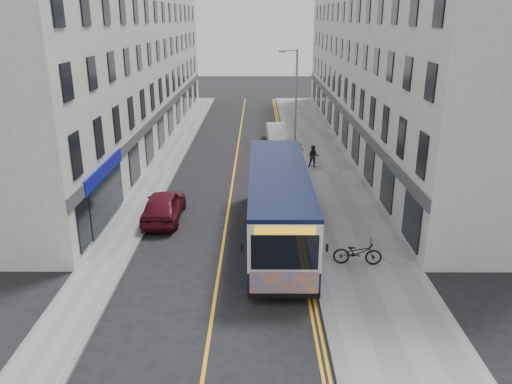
{
  "coord_description": "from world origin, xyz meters",
  "views": [
    {
      "loc": [
        1.61,
        -20.47,
        10.06
      ],
      "look_at": [
        1.53,
        3.49,
        1.6
      ],
      "focal_mm": 35.0,
      "sensor_mm": 36.0,
      "label": 1
    }
  ],
  "objects_px": {
    "streetlamp": "(295,103)",
    "car_maroon": "(164,205)",
    "pedestrian_near": "(300,154)",
    "car_white": "(277,133)",
    "pedestrian_far": "(313,156)",
    "city_bus": "(278,202)",
    "bicycle": "(357,252)"
  },
  "relations": [
    {
      "from": "pedestrian_far",
      "to": "car_maroon",
      "type": "height_order",
      "value": "pedestrian_far"
    },
    {
      "from": "bicycle",
      "to": "pedestrian_far",
      "type": "height_order",
      "value": "pedestrian_far"
    },
    {
      "from": "city_bus",
      "to": "pedestrian_far",
      "type": "relative_size",
      "value": 7.54
    },
    {
      "from": "streetlamp",
      "to": "bicycle",
      "type": "xyz_separation_m",
      "value": [
        1.66,
        -15.49,
        -3.73
      ]
    },
    {
      "from": "pedestrian_near",
      "to": "car_white",
      "type": "bearing_deg",
      "value": 89.54
    },
    {
      "from": "pedestrian_near",
      "to": "car_white",
      "type": "xyz_separation_m",
      "value": [
        -1.37,
        7.36,
        -0.16
      ]
    },
    {
      "from": "pedestrian_near",
      "to": "city_bus",
      "type": "bearing_deg",
      "value": -110.46
    },
    {
      "from": "car_maroon",
      "to": "car_white",
      "type": "bearing_deg",
      "value": -110.97
    },
    {
      "from": "streetlamp",
      "to": "pedestrian_far",
      "type": "relative_size",
      "value": 5.12
    },
    {
      "from": "streetlamp",
      "to": "car_maroon",
      "type": "relative_size",
      "value": 1.73
    },
    {
      "from": "city_bus",
      "to": "car_white",
      "type": "height_order",
      "value": "city_bus"
    },
    {
      "from": "city_bus",
      "to": "pedestrian_near",
      "type": "height_order",
      "value": "city_bus"
    },
    {
      "from": "car_maroon",
      "to": "streetlamp",
      "type": "bearing_deg",
      "value": -125.91
    },
    {
      "from": "pedestrian_far",
      "to": "car_white",
      "type": "distance_m",
      "value": 8.09
    },
    {
      "from": "pedestrian_near",
      "to": "car_maroon",
      "type": "bearing_deg",
      "value": -140.36
    },
    {
      "from": "streetlamp",
      "to": "car_white",
      "type": "height_order",
      "value": "streetlamp"
    },
    {
      "from": "bicycle",
      "to": "car_white",
      "type": "bearing_deg",
      "value": 11.09
    },
    {
      "from": "car_white",
      "to": "streetlamp",
      "type": "bearing_deg",
      "value": -84.71
    },
    {
      "from": "car_white",
      "to": "pedestrian_far",
      "type": "bearing_deg",
      "value": -76.68
    },
    {
      "from": "streetlamp",
      "to": "pedestrian_near",
      "type": "height_order",
      "value": "streetlamp"
    },
    {
      "from": "bicycle",
      "to": "pedestrian_far",
      "type": "relative_size",
      "value": 1.31
    },
    {
      "from": "city_bus",
      "to": "streetlamp",
      "type": "bearing_deg",
      "value": 82.85
    },
    {
      "from": "bicycle",
      "to": "pedestrian_near",
      "type": "bearing_deg",
      "value": 9.19
    },
    {
      "from": "car_maroon",
      "to": "city_bus",
      "type": "bearing_deg",
      "value": 157.57
    },
    {
      "from": "pedestrian_near",
      "to": "pedestrian_far",
      "type": "relative_size",
      "value": 1.04
    },
    {
      "from": "bicycle",
      "to": "car_maroon",
      "type": "bearing_deg",
      "value": 64.54
    },
    {
      "from": "streetlamp",
      "to": "car_white",
      "type": "xyz_separation_m",
      "value": [
        -0.97,
        6.63,
        -3.6
      ]
    },
    {
      "from": "streetlamp",
      "to": "car_maroon",
      "type": "distance_m",
      "value": 13.2
    },
    {
      "from": "car_maroon",
      "to": "pedestrian_far",
      "type": "bearing_deg",
      "value": -133.75
    },
    {
      "from": "streetlamp",
      "to": "car_white",
      "type": "bearing_deg",
      "value": 98.32
    },
    {
      "from": "city_bus",
      "to": "pedestrian_far",
      "type": "height_order",
      "value": "city_bus"
    },
    {
      "from": "city_bus",
      "to": "pedestrian_far",
      "type": "xyz_separation_m",
      "value": [
        2.9,
        11.56,
        -0.97
      ]
    }
  ]
}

